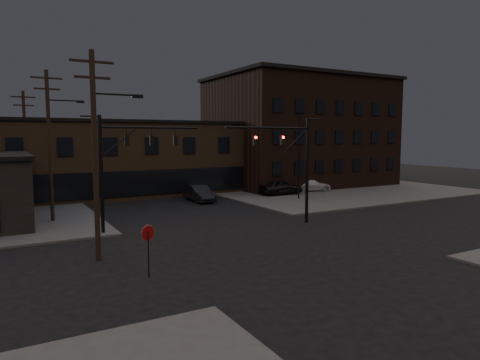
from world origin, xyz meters
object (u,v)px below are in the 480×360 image
at_px(traffic_signal_near, 295,159).
at_px(parked_car_lot_b, 311,185).
at_px(parked_car_lot_a, 281,187).
at_px(car_crossing, 199,193).
at_px(traffic_signal_far, 120,160).
at_px(stop_sign, 148,238).

bearing_deg(traffic_signal_near, parked_car_lot_b, 47.19).
height_order(traffic_signal_near, parked_car_lot_a, traffic_signal_near).
xyz_separation_m(parked_car_lot_b, car_crossing, (-14.49, 0.00, -0.01)).
bearing_deg(car_crossing, traffic_signal_near, -80.53).
bearing_deg(traffic_signal_far, parked_car_lot_b, 22.60).
bearing_deg(car_crossing, parked_car_lot_a, -2.26).
height_order(parked_car_lot_a, parked_car_lot_b, parked_car_lot_a).
distance_m(traffic_signal_near, parked_car_lot_b, 19.35).
distance_m(parked_car_lot_a, car_crossing, 9.54).
relative_size(traffic_signal_near, parked_car_lot_a, 1.61).
bearing_deg(traffic_signal_far, car_crossing, 44.85).
relative_size(parked_car_lot_a, car_crossing, 1.00).
bearing_deg(stop_sign, traffic_signal_far, 82.68).
distance_m(traffic_signal_near, stop_sign, 15.17).
height_order(stop_sign, parked_car_lot_a, stop_sign).
xyz_separation_m(parked_car_lot_a, parked_car_lot_b, (5.00, 0.82, -0.17)).
bearing_deg(traffic_signal_far, stop_sign, -97.32).
height_order(traffic_signal_far, car_crossing, traffic_signal_far).
bearing_deg(parked_car_lot_b, traffic_signal_far, 129.61).
relative_size(traffic_signal_near, car_crossing, 1.60).
xyz_separation_m(traffic_signal_far, parked_car_lot_a, (19.93, 9.55, -4.01)).
bearing_deg(stop_sign, traffic_signal_near, 25.90).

